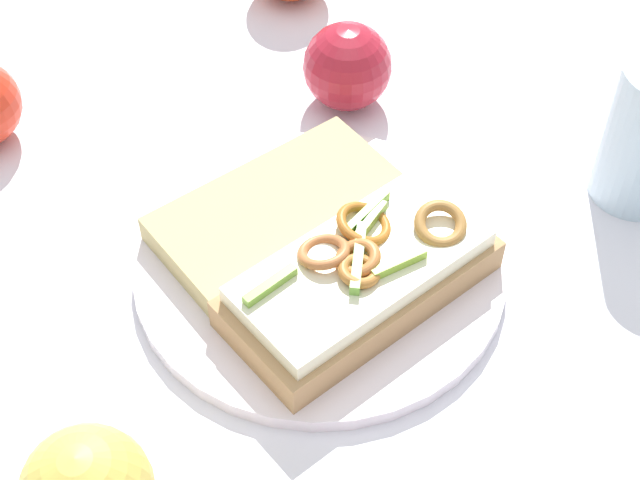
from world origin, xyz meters
TOP-DOWN VIEW (x-y plane):
  - ground_plane at (0.00, 0.00)m, footprint 2.00×2.00m
  - plate at (0.00, 0.00)m, footprint 0.26×0.26m
  - sandwich at (0.04, 0.01)m, footprint 0.15×0.20m
  - bread_slice_side at (-0.04, -0.01)m, footprint 0.15×0.20m
  - apple_0 at (-0.16, 0.08)m, footprint 0.09×0.09m

SIDE VIEW (x-z plane):
  - ground_plane at x=0.00m, z-range 0.00..0.00m
  - plate at x=0.00m, z-range 0.00..0.01m
  - bread_slice_side at x=-0.04m, z-range 0.01..0.03m
  - sandwich at x=0.04m, z-range 0.01..0.06m
  - apple_0 at x=-0.16m, z-range 0.00..0.07m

